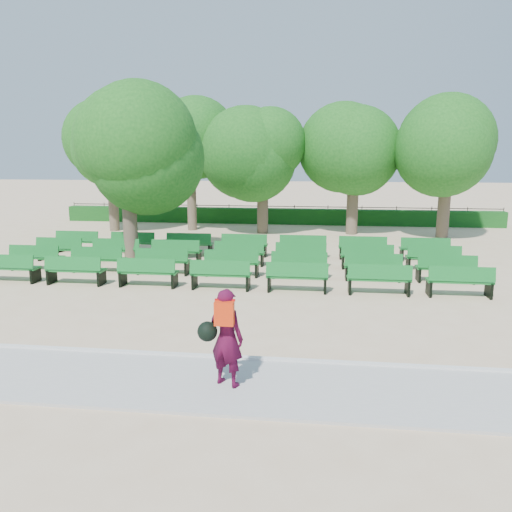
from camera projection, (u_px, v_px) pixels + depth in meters
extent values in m
plane|color=#CEAE88|center=(243.00, 282.00, 16.33)|extent=(120.00, 120.00, 0.00)
cube|color=#AEADA9|center=(183.00, 382.00, 9.13)|extent=(30.00, 2.20, 0.06)
cube|color=silver|center=(198.00, 357.00, 10.24)|extent=(30.00, 0.12, 0.10)
cube|color=#145018|center=(277.00, 216.00, 29.85)|extent=(26.00, 0.70, 0.90)
cube|color=#126A25|center=(236.00, 257.00, 17.96)|extent=(1.90, 0.65, 0.06)
cube|color=#126A25|center=(235.00, 252.00, 17.69)|extent=(1.87, 0.28, 0.44)
cylinder|color=brown|center=(130.00, 224.00, 19.06)|extent=(0.54, 0.54, 2.97)
ellipsoid|color=#1E621B|center=(127.00, 154.00, 18.52)|extent=(4.23, 4.23, 3.81)
imported|color=#420925|center=(227.00, 337.00, 8.82)|extent=(0.77, 0.65, 1.78)
cube|color=red|center=(224.00, 313.00, 8.52)|extent=(0.33, 0.17, 0.42)
sphere|color=black|center=(207.00, 331.00, 8.77)|extent=(0.36, 0.36, 0.36)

